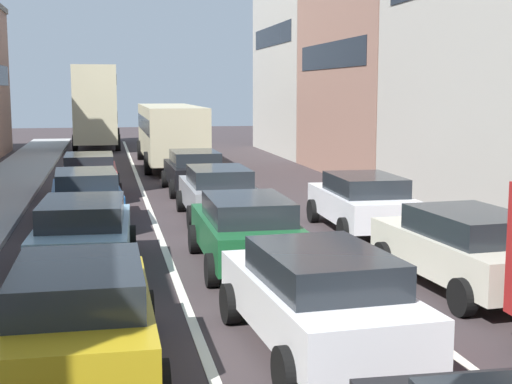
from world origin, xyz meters
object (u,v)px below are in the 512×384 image
at_px(hatchback_centre_lane_third, 246,229).
at_px(coupe_centre_lane_fourth, 218,191).
at_px(sedan_left_lane_fifth, 90,174).
at_px(bus_far_queue_secondary, 97,103).
at_px(wagon_left_lane_second, 80,314).
at_px(sedan_right_lane_behind_truck, 466,247).
at_px(sedan_left_lane_third, 84,233).
at_px(sedan_left_lane_fourth, 86,195).
at_px(wagon_right_lane_far, 363,201).
at_px(sedan_centre_lane_second, 319,296).
at_px(sedan_centre_lane_fifth, 194,170).
at_px(bus_mid_queue_primary, 170,130).

bearing_deg(hatchback_centre_lane_third, coupe_centre_lane_fourth, -2.47).
relative_size(sedan_left_lane_fifth, bus_far_queue_secondary, 0.41).
xyz_separation_m(hatchback_centre_lane_third, bus_far_queue_secondary, (-3.28, 33.15, 2.03)).
bearing_deg(wagon_left_lane_second, sedan_right_lane_behind_truck, -68.24).
bearing_deg(sedan_right_lane_behind_truck, sedan_left_lane_third, 63.85).
bearing_deg(sedan_left_lane_fourth, coupe_centre_lane_fourth, -91.28).
distance_m(wagon_left_lane_second, sedan_right_lane_behind_truck, 7.34).
bearing_deg(sedan_left_lane_fifth, wagon_right_lane_far, -137.94).
bearing_deg(sedan_centre_lane_second, sedan_left_lane_fourth, 14.10).
bearing_deg(sedan_centre_lane_fifth, sedan_left_lane_fifth, 96.79).
height_order(sedan_left_lane_fourth, bus_far_queue_secondary, bus_far_queue_secondary).
distance_m(coupe_centre_lane_fourth, bus_mid_queue_primary, 14.58).
distance_m(sedan_centre_lane_fifth, wagon_right_lane_far, 8.87).
bearing_deg(sedan_right_lane_behind_truck, sedan_left_lane_fourth, 36.61).
bearing_deg(sedan_centre_lane_second, wagon_left_lane_second, 89.70).
distance_m(sedan_centre_lane_second, sedan_left_lane_fifth, 16.28).
bearing_deg(sedan_left_lane_third, sedan_left_lane_fifth, 2.95).
height_order(sedan_right_lane_behind_truck, wagon_right_lane_far, same).
xyz_separation_m(coupe_centre_lane_fourth, sedan_right_lane_behind_truck, (3.34, -8.26, 0.00)).
height_order(sedan_centre_lane_second, hatchback_centre_lane_third, same).
relative_size(sedan_centre_lane_second, wagon_right_lane_far, 1.02).
bearing_deg(bus_far_queue_secondary, sedan_right_lane_behind_truck, -168.29).
xyz_separation_m(sedan_centre_lane_second, sedan_left_lane_third, (-3.36, 5.33, 0.00)).
bearing_deg(sedan_centre_lane_second, bus_mid_queue_primary, -4.04).
xyz_separation_m(hatchback_centre_lane_third, sedan_centre_lane_fifth, (0.29, 11.35, 0.00)).
xyz_separation_m(sedan_left_lane_fifth, wagon_right_lane_far, (7.06, -7.72, 0.00)).
xyz_separation_m(sedan_centre_lane_second, sedan_right_lane_behind_truck, (3.56, 2.50, 0.00)).
bearing_deg(bus_mid_queue_primary, sedan_centre_lane_second, 179.74).
xyz_separation_m(sedan_left_lane_third, sedan_centre_lane_fifth, (3.58, 11.06, 0.00)).
height_order(sedan_left_lane_fourth, bus_mid_queue_primary, bus_mid_queue_primary).
bearing_deg(wagon_right_lane_far, sedan_left_lane_third, 113.70).
bearing_deg(coupe_centre_lane_fourth, wagon_right_lane_far, -127.07).
height_order(sedan_left_lane_third, sedan_left_lane_fourth, same).
bearing_deg(sedan_left_lane_fourth, sedan_centre_lane_fifth, -35.32).
xyz_separation_m(hatchback_centre_lane_third, wagon_right_lane_far, (3.68, 3.16, 0.00)).
relative_size(sedan_centre_lane_second, sedan_left_lane_third, 1.01).
relative_size(coupe_centre_lane_fourth, wagon_right_lane_far, 0.99).
bearing_deg(coupe_centre_lane_fourth, sedan_left_lane_fifth, 35.52).
relative_size(sedan_left_lane_fifth, bus_mid_queue_primary, 0.41).
bearing_deg(bus_mid_queue_primary, hatchback_centre_lane_third, 179.47).
bearing_deg(bus_mid_queue_primary, sedan_left_lane_fourth, 166.34).
distance_m(wagon_right_lane_far, bus_mid_queue_primary, 17.50).
bearing_deg(sedan_centre_lane_fifth, sedan_right_lane_behind_truck, -167.12).
bearing_deg(sedan_left_lane_fifth, sedan_right_lane_behind_truck, -152.81).
relative_size(wagon_left_lane_second, sedan_left_lane_fourth, 0.98).
xyz_separation_m(wagon_left_lane_second, sedan_left_lane_fourth, (-0.17, 10.87, 0.00)).
height_order(wagon_left_lane_second, sedan_centre_lane_fifth, same).
relative_size(coupe_centre_lane_fourth, sedan_centre_lane_fifth, 1.00).
height_order(sedan_centre_lane_fifth, sedan_right_lane_behind_truck, same).
relative_size(sedan_left_lane_third, sedan_centre_lane_fifth, 1.01).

